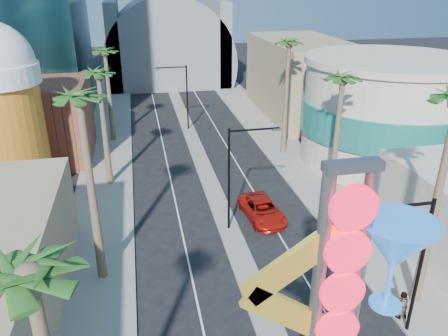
{
  "coord_description": "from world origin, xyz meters",
  "views": [
    {
      "loc": [
        -6.01,
        -7.66,
        17.42
      ],
      "look_at": [
        -0.24,
        20.56,
        4.84
      ],
      "focal_mm": 35.0,
      "sensor_mm": 36.0,
      "label": 1
    }
  ],
  "objects_px": {
    "neon_sign": "(358,302)",
    "pedestrian_a": "(400,305)",
    "pedestrian_b": "(401,305)",
    "red_pickup": "(262,210)"
  },
  "relations": [
    {
      "from": "pedestrian_b",
      "to": "red_pickup",
      "type": "bearing_deg",
      "value": -69.34
    },
    {
      "from": "neon_sign",
      "to": "pedestrian_b",
      "type": "bearing_deg",
      "value": 42.41
    },
    {
      "from": "neon_sign",
      "to": "pedestrian_a",
      "type": "relative_size",
      "value": 8.06
    },
    {
      "from": "neon_sign",
      "to": "pedestrian_a",
      "type": "distance_m",
      "value": 10.9
    },
    {
      "from": "neon_sign",
      "to": "red_pickup",
      "type": "relative_size",
      "value": 2.29
    },
    {
      "from": "neon_sign",
      "to": "red_pickup",
      "type": "xyz_separation_m",
      "value": [
        2.11,
        18.12,
        -6.55
      ]
    },
    {
      "from": "neon_sign",
      "to": "pedestrian_a",
      "type": "height_order",
      "value": "neon_sign"
    },
    {
      "from": "red_pickup",
      "to": "pedestrian_b",
      "type": "distance_m",
      "value": 12.96
    },
    {
      "from": "neon_sign",
      "to": "pedestrian_b",
      "type": "distance_m",
      "value": 10.82
    },
    {
      "from": "red_pickup",
      "to": "pedestrian_a",
      "type": "xyz_separation_m",
      "value": [
        4.38,
        -12.11,
        0.17
      ]
    }
  ]
}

